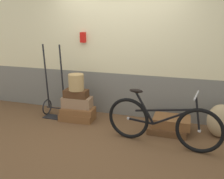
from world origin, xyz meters
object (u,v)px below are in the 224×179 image
object	(u,v)px
suitcase_0	(77,116)
suitcase_1	(78,111)
suitcase_3	(76,94)
suitcase_2	(77,102)
luggage_trolley	(55,101)
suitcase_4	(168,129)
bicycle	(161,123)
wicker_basket	(76,82)
suitcase_5	(172,122)
burlap_sack	(221,121)

from	to	relation	value
suitcase_0	suitcase_1	world-z (taller)	suitcase_1
suitcase_3	suitcase_0	bearing A→B (deg)	-23.06
suitcase_2	luggage_trolley	bearing A→B (deg)	170.44
suitcase_4	bicycle	size ratio (longest dim) A/B	0.37
suitcase_3	wicker_basket	distance (m)	0.23
suitcase_5	burlap_sack	world-z (taller)	burlap_sack
suitcase_2	suitcase_4	size ratio (longest dim) A/B	0.86
burlap_sack	luggage_trolley	bearing A→B (deg)	-179.36
suitcase_0	suitcase_3	size ratio (longest dim) A/B	1.44
suitcase_0	suitcase_3	distance (m)	0.46
wicker_basket	suitcase_0	bearing A→B (deg)	122.37
suitcase_2	suitcase_4	distance (m)	1.76
suitcase_4	burlap_sack	xyz separation A→B (m)	(0.84, 0.09, 0.22)
suitcase_4	wicker_basket	size ratio (longest dim) A/B	2.12
suitcase_1	suitcase_2	distance (m)	0.16
bicycle	suitcase_2	bearing A→B (deg)	162.81
suitcase_0	suitcase_4	bearing A→B (deg)	-3.29
suitcase_1	bicycle	world-z (taller)	bicycle
wicker_basket	luggage_trolley	size ratio (longest dim) A/B	0.21
suitcase_2	wicker_basket	xyz separation A→B (m)	(0.01, -0.03, 0.40)
burlap_sack	bicycle	xyz separation A→B (m)	(-0.90, -0.59, 0.08)
suitcase_3	luggage_trolley	distance (m)	0.55
suitcase_0	luggage_trolley	xyz separation A→B (m)	(-0.51, 0.05, 0.25)
suitcase_0	burlap_sack	size ratio (longest dim) A/B	1.16
suitcase_1	burlap_sack	size ratio (longest dim) A/B	1.12
luggage_trolley	wicker_basket	bearing A→B (deg)	-6.99
luggage_trolley	bicycle	xyz separation A→B (m)	(2.19, -0.56, 0.05)
suitcase_1	wicker_basket	bearing A→B (deg)	153.89
luggage_trolley	suitcase_2	bearing A→B (deg)	-4.24
burlap_sack	suitcase_1	bearing A→B (deg)	-177.62
suitcase_5	bicycle	world-z (taller)	bicycle
suitcase_0	suitcase_2	distance (m)	0.29
suitcase_1	suitcase_4	world-z (taller)	suitcase_1
wicker_basket	burlap_sack	xyz separation A→B (m)	(2.56, 0.10, -0.48)
wicker_basket	burlap_sack	bearing A→B (deg)	2.19
suitcase_2	bicycle	bearing A→B (deg)	-22.52
suitcase_5	suitcase_1	bearing A→B (deg)	179.95
wicker_basket	luggage_trolley	distance (m)	0.69
suitcase_5	wicker_basket	size ratio (longest dim) A/B	2.00
luggage_trolley	bicycle	world-z (taller)	luggage_trolley
suitcase_1	wicker_basket	world-z (taller)	wicker_basket
suitcase_3	bicycle	xyz separation A→B (m)	(1.69, -0.51, -0.17)
suitcase_3	luggage_trolley	xyz separation A→B (m)	(-0.50, 0.05, -0.21)
suitcase_1	suitcase_2	bearing A→B (deg)	124.54
suitcase_4	wicker_basket	distance (m)	1.87
suitcase_3	luggage_trolley	size ratio (longest dim) A/B	0.31
suitcase_3	suitcase_5	xyz separation A→B (m)	(1.80, 0.01, -0.34)
suitcase_1	suitcase_2	xyz separation A→B (m)	(-0.03, 0.03, 0.16)
burlap_sack	suitcase_0	bearing A→B (deg)	-178.06
luggage_trolley	bicycle	bearing A→B (deg)	-14.27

